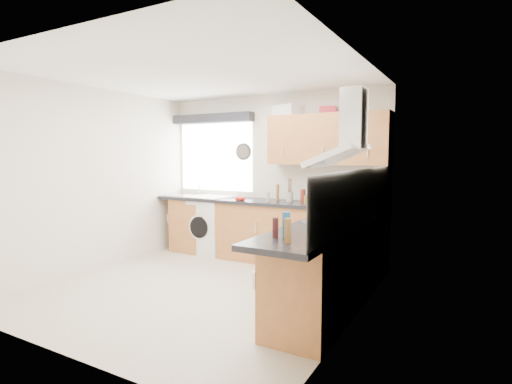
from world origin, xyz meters
The scene contains 36 objects.
ground_plane centered at (0.00, 0.00, 0.00)m, with size 3.60×3.60×0.00m, color beige.
ceiling centered at (0.00, 0.00, 2.50)m, with size 3.60×3.60×0.02m, color white.
wall_back centered at (0.00, 1.80, 1.25)m, with size 3.60×0.02×2.50m, color silver.
wall_front centered at (0.00, -1.80, 1.25)m, with size 3.60×0.02×2.50m, color silver.
wall_left centered at (-1.80, 0.00, 1.25)m, with size 0.02×3.60×2.50m, color silver.
wall_right centered at (1.80, 0.00, 1.25)m, with size 0.02×3.60×2.50m, color silver.
window centered at (-1.05, 1.79, 1.55)m, with size 1.40×0.02×1.10m, color silver.
window_blind centered at (-1.05, 1.70, 2.18)m, with size 1.50×0.18×0.14m, color #24252A.
splashback centered at (1.79, 0.30, 1.18)m, with size 0.01×3.00×0.54m, color white.
base_cab_back centered at (-0.10, 1.51, 0.43)m, with size 3.00×0.58×0.86m, color #995C2D.
base_cab_corner centered at (1.50, 1.50, 0.43)m, with size 0.60×0.60×0.86m, color #995C2D.
base_cab_right centered at (1.51, 0.15, 0.43)m, with size 0.58×2.10×0.86m, color #995C2D.
worktop_back centered at (0.00, 1.50, 0.89)m, with size 3.60×0.62×0.05m, color black.
worktop_right centered at (1.50, 0.00, 0.89)m, with size 0.62×2.42×0.05m, color black.
sink centered at (-1.33, 1.50, 0.95)m, with size 0.84×0.46×0.10m, color silver, non-canonical shape.
oven centered at (1.50, 0.30, 0.42)m, with size 0.56×0.58×0.85m, color black.
hob_plate centered at (1.50, 0.30, 0.92)m, with size 0.52×0.52×0.01m, color silver.
extractor_hood centered at (1.60, 0.30, 1.77)m, with size 0.52×0.78×0.66m, color silver, non-canonical shape.
upper_cabinets centered at (0.95, 1.62, 1.80)m, with size 1.70×0.35×0.70m, color #995C2D.
washing_machine centered at (-0.97, 1.52, 0.46)m, with size 0.63×0.61×0.92m, color silver.
wall_clock centered at (-0.50, 1.76, 1.64)m, with size 0.27×0.27×0.04m, color #24252A.
casserole centered at (0.30, 1.72, 2.23)m, with size 0.39×0.28×0.16m, color silver.
storage_box centered at (0.92, 1.72, 2.20)m, with size 0.23×0.19×0.11m, color #C52E3C.
utensil_pot centered at (0.42, 1.54, 0.98)m, with size 0.10×0.10×0.14m, color gray.
kitchen_roll centered at (1.35, 1.05, 1.03)m, with size 0.11×0.11×0.24m, color silver.
tomato_cluster centered at (-0.27, 1.30, 0.94)m, with size 0.14×0.14×0.06m, color red, non-canonical shape.
jar_0 centered at (0.73, 1.41, 0.97)m, with size 0.06×0.06×0.11m, color brown.
jar_1 centered at (0.87, 1.44, 1.03)m, with size 0.07×0.07×0.24m, color black.
jar_2 centered at (1.05, 1.62, 1.03)m, with size 0.04×0.04×0.23m, color navy.
jar_3 centered at (0.20, 1.60, 1.03)m, with size 0.05×0.05×0.24m, color brown.
jar_4 centered at (1.00, 1.42, 0.98)m, with size 0.07×0.07×0.15m, color #9F9337.
jar_5 centered at (0.15, 1.39, 0.98)m, with size 0.05×0.05×0.14m, color gray.
jar_6 centered at (0.65, 1.49, 1.01)m, with size 0.07×0.07×0.19m, color maroon.
bottle_0 centered at (1.36, -0.80, 0.99)m, with size 0.05×0.05×0.16m, color #361315.
bottle_1 centered at (1.53, -0.94, 1.01)m, with size 0.05×0.05×0.19m, color brown.
bottle_2 centered at (1.43, -0.74, 1.02)m, with size 0.07×0.07×0.21m, color #1B5984.
Camera 1 is at (2.80, -3.70, 1.59)m, focal length 28.00 mm.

